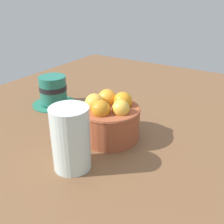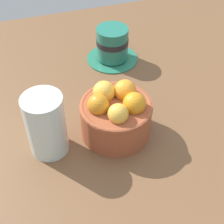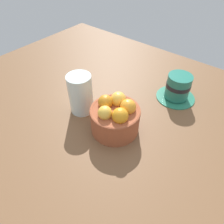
# 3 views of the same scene
# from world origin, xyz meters

# --- Properties ---
(ground_plane) EXTENTS (1.27, 1.00, 0.05)m
(ground_plane) POSITION_xyz_m (0.00, 0.00, -0.02)
(ground_plane) COLOR brown
(terracotta_bowl) EXTENTS (0.13, 0.13, 0.10)m
(terracotta_bowl) POSITION_xyz_m (-0.00, -0.00, 0.05)
(terracotta_bowl) COLOR #9E4C2D
(terracotta_bowl) RESTS_ON ground_plane
(coffee_cup) EXTENTS (0.12, 0.12, 0.08)m
(coffee_cup) POSITION_xyz_m (-0.07, -0.23, 0.04)
(coffee_cup) COLOR #267459
(coffee_cup) RESTS_ON ground_plane
(water_glass) EXTENTS (0.07, 0.07, 0.12)m
(water_glass) POSITION_xyz_m (0.13, -0.00, 0.06)
(water_glass) COLOR silver
(water_glass) RESTS_ON ground_plane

